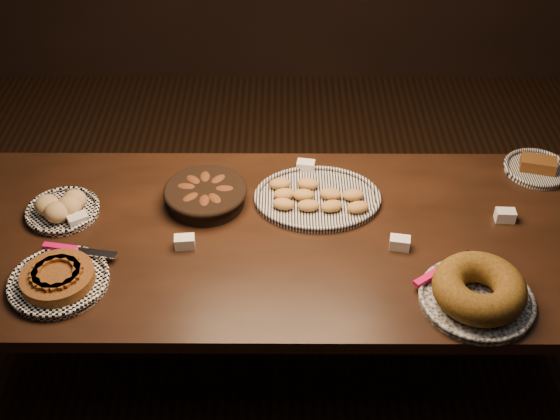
{
  "coord_description": "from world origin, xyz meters",
  "views": [
    {
      "loc": [
        0.01,
        -1.88,
        2.42
      ],
      "look_at": [
        -0.0,
        0.05,
        0.82
      ],
      "focal_mm": 45.0,
      "sensor_mm": 36.0,
      "label": 1
    }
  ],
  "objects_px": {
    "apple_tart_plate": "(58,279)",
    "bundt_cake_plate": "(478,291)",
    "buffet_table": "(281,249)",
    "madeleine_platter": "(316,198)"
  },
  "relations": [
    {
      "from": "apple_tart_plate",
      "to": "madeleine_platter",
      "type": "height_order",
      "value": "apple_tart_plate"
    },
    {
      "from": "madeleine_platter",
      "to": "bundt_cake_plate",
      "type": "bearing_deg",
      "value": -31.22
    },
    {
      "from": "bundt_cake_plate",
      "to": "buffet_table",
      "type": "bearing_deg",
      "value": 141.41
    },
    {
      "from": "buffet_table",
      "to": "apple_tart_plate",
      "type": "xyz_separation_m",
      "value": [
        -0.73,
        -0.25,
        0.1
      ]
    },
    {
      "from": "buffet_table",
      "to": "bundt_cake_plate",
      "type": "height_order",
      "value": "bundt_cake_plate"
    },
    {
      "from": "apple_tart_plate",
      "to": "madeleine_platter",
      "type": "relative_size",
      "value": 0.72
    },
    {
      "from": "apple_tart_plate",
      "to": "bundt_cake_plate",
      "type": "bearing_deg",
      "value": -10.56
    },
    {
      "from": "madeleine_platter",
      "to": "bundt_cake_plate",
      "type": "xyz_separation_m",
      "value": [
        0.49,
        -0.51,
        0.03
      ]
    },
    {
      "from": "buffet_table",
      "to": "madeleine_platter",
      "type": "xyz_separation_m",
      "value": [
        0.13,
        0.19,
        0.09
      ]
    },
    {
      "from": "apple_tart_plate",
      "to": "bundt_cake_plate",
      "type": "relative_size",
      "value": 0.85
    }
  ]
}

